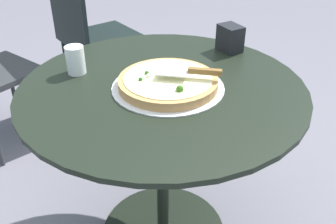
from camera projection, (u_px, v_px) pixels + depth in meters
The scene contains 6 objects.
patio_table at pixel (163, 130), 1.39m from camera, with size 0.97×0.97×0.73m.
pizza_on_tray at pixel (168, 83), 1.27m from camera, with size 0.38×0.38×0.06m.
pizza_server at pixel (190, 71), 1.25m from camera, with size 0.17×0.20×0.02m.
drinking_cup at pixel (75, 60), 1.35m from camera, with size 0.07×0.07×0.10m, color silver.
napkin_dispenser at pixel (230, 38), 1.52m from camera, with size 0.10×0.07×0.10m, color black.
patio_chair_far at pixel (89, 28), 2.31m from camera, with size 0.51×0.51×0.95m.
Camera 1 is at (1.02, -0.52, 1.33)m, focal length 40.88 mm.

